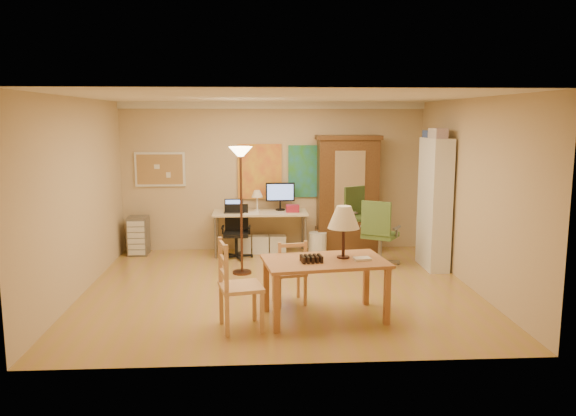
{
  "coord_description": "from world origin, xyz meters",
  "views": [
    {
      "loc": [
        -0.34,
        -7.75,
        2.42
      ],
      "look_at": [
        0.14,
        0.3,
        1.12
      ],
      "focal_mm": 35.0,
      "sensor_mm": 36.0,
      "label": 1
    }
  ],
  "objects": [
    {
      "name": "armoire",
      "position": [
        1.33,
        2.24,
        0.92
      ],
      "size": [
        1.15,
        0.55,
        2.11
      ],
      "color": "#371C0F",
      "rests_on": "floor"
    },
    {
      "name": "computer_desk",
      "position": [
        -0.22,
        2.16,
        0.46
      ],
      "size": [
        1.67,
        0.73,
        1.26
      ],
      "color": "beige",
      "rests_on": "floor"
    },
    {
      "name": "bookshelf",
      "position": [
        2.55,
        1.02,
        1.05
      ],
      "size": [
        0.32,
        0.84,
        2.1
      ],
      "color": "white",
      "rests_on": "floor"
    },
    {
      "name": "torchiere_lamp",
      "position": [
        -0.55,
        0.83,
        1.59
      ],
      "size": [
        0.36,
        0.36,
        1.99
      ],
      "color": "#47281C",
      "rests_on": "floor"
    },
    {
      "name": "crown_molding",
      "position": [
        0.0,
        2.46,
        2.64
      ],
      "size": [
        5.5,
        0.08,
        0.12
      ],
      "primitive_type": "cube",
      "color": "white",
      "rests_on": "floor"
    },
    {
      "name": "art_panel_right",
      "position": [
        0.65,
        2.47,
        1.45
      ],
      "size": [
        0.75,
        0.04,
        0.95
      ],
      "primitive_type": "cube",
      "color": "teal",
      "rests_on": "floor"
    },
    {
      "name": "dining_table",
      "position": [
        0.58,
        -1.19,
        0.87
      ],
      "size": [
        1.57,
        1.07,
        1.37
      ],
      "color": "brown",
      "rests_on": "floor"
    },
    {
      "name": "drawer_cart",
      "position": [
        -2.43,
        2.19,
        0.34
      ],
      "size": [
        0.34,
        0.41,
        0.68
      ],
      "color": "slate",
      "rests_on": "floor"
    },
    {
      "name": "corkboard",
      "position": [
        -2.05,
        2.47,
        1.5
      ],
      "size": [
        0.9,
        0.04,
        0.62
      ],
      "primitive_type": "cube",
      "color": "tan",
      "rests_on": "floor"
    },
    {
      "name": "ladder_chair_back",
      "position": [
        0.11,
        -0.65,
        0.4
      ],
      "size": [
        0.47,
        0.45,
        0.86
      ],
      "color": "tan",
      "rests_on": "floor"
    },
    {
      "name": "office_chair_black",
      "position": [
        -0.67,
        1.85,
        0.25
      ],
      "size": [
        0.57,
        0.57,
        0.92
      ],
      "color": "black",
      "rests_on": "floor"
    },
    {
      "name": "office_chair_green",
      "position": [
        1.7,
        1.16,
        0.29
      ],
      "size": [
        0.69,
        0.69,
        1.1
      ],
      "color": "slate",
      "rests_on": "floor"
    },
    {
      "name": "wastebin",
      "position": [
        0.77,
        1.96,
        0.2
      ],
      "size": [
        0.32,
        0.32,
        0.4
      ],
      "primitive_type": "cylinder",
      "color": "silver",
      "rests_on": "floor"
    },
    {
      "name": "floor",
      "position": [
        0.0,
        0.0,
        0.0
      ],
      "size": [
        5.5,
        5.5,
        0.0
      ],
      "primitive_type": "plane",
      "color": "#AD893D",
      "rests_on": "ground"
    },
    {
      "name": "art_panel_left",
      "position": [
        -0.25,
        2.47,
        1.45
      ],
      "size": [
        0.8,
        0.04,
        1.0
      ],
      "primitive_type": "cube",
      "color": "yellow",
      "rests_on": "floor"
    },
    {
      "name": "ladder_chair_left",
      "position": [
        -0.54,
        -1.52,
        0.49
      ],
      "size": [
        0.56,
        0.58,
        1.05
      ],
      "color": "tan",
      "rests_on": "floor"
    }
  ]
}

